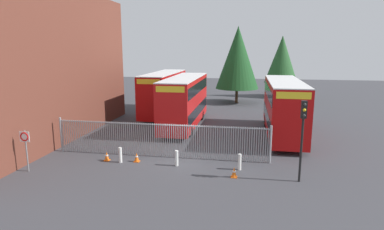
{
  "coord_description": "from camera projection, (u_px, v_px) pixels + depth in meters",
  "views": [
    {
      "loc": [
        4.07,
        -19.38,
        6.84
      ],
      "look_at": [
        0.0,
        4.0,
        2.0
      ],
      "focal_mm": 30.37,
      "sensor_mm": 36.0,
      "label": 1
    }
  ],
  "objects": [
    {
      "name": "bollard_center_front",
      "position": [
        177.0,
        158.0,
        19.25
      ],
      "size": [
        0.2,
        0.2,
        0.95
      ],
      "primitive_type": "cylinder",
      "color": "silver",
      "rests_on": "ground"
    },
    {
      "name": "traffic_cone_near_kerb",
      "position": [
        107.0,
        156.0,
        20.21
      ],
      "size": [
        0.34,
        0.34,
        0.59
      ],
      "color": "orange",
      "rests_on": "ground"
    },
    {
      "name": "traffic_cone_by_gate",
      "position": [
        137.0,
        157.0,
        20.0
      ],
      "size": [
        0.34,
        0.34,
        0.59
      ],
      "color": "orange",
      "rests_on": "ground"
    },
    {
      "name": "traffic_light_kerbside",
      "position": [
        303.0,
        126.0,
        16.47
      ],
      "size": [
        0.28,
        0.33,
        4.3
      ],
      "color": "black",
      "rests_on": "ground"
    },
    {
      "name": "double_decker_bus_behind_fence_left",
      "position": [
        185.0,
        100.0,
        28.78
      ],
      "size": [
        2.54,
        10.81,
        4.42
      ],
      "color": "red",
      "rests_on": "ground"
    },
    {
      "name": "palisade_fence",
      "position": [
        160.0,
        139.0,
        20.76
      ],
      "size": [
        13.94,
        0.14,
        2.35
      ],
      "color": "gray",
      "rests_on": "ground"
    },
    {
      "name": "bollard_near_left",
      "position": [
        120.0,
        155.0,
        19.85
      ],
      "size": [
        0.2,
        0.2,
        0.95
      ],
      "primitive_type": "cylinder",
      "color": "silver",
      "rests_on": "ground"
    },
    {
      "name": "speed_limit_sign_post",
      "position": [
        25.0,
        141.0,
        18.12
      ],
      "size": [
        0.6,
        0.14,
        2.4
      ],
      "color": "slate",
      "rests_on": "ground"
    },
    {
      "name": "tree_short_side",
      "position": [
        238.0,
        58.0,
        40.98
      ],
      "size": [
        5.45,
        5.45,
        9.64
      ],
      "color": "#4C3823",
      "rests_on": "ground"
    },
    {
      "name": "double_decker_bus_behind_fence_right",
      "position": [
        164.0,
        92.0,
        34.2
      ],
      "size": [
        2.54,
        10.81,
        4.42
      ],
      "color": "#B70C0C",
      "rests_on": "ground"
    },
    {
      "name": "ground_plane",
      "position": [
        200.0,
        128.0,
        28.49
      ],
      "size": [
        100.0,
        100.0,
        0.0
      ],
      "primitive_type": "plane",
      "color": "#3D3D42"
    },
    {
      "name": "depot_building_brick",
      "position": [
        16.0,
        65.0,
        24.3
      ],
      "size": [
        8.53,
        20.95,
        11.29
      ],
      "primitive_type": "cube",
      "color": "brown",
      "rests_on": "ground"
    },
    {
      "name": "bollard_near_right",
      "position": [
        240.0,
        162.0,
        18.63
      ],
      "size": [
        0.2,
        0.2,
        0.95
      ],
      "primitive_type": "cylinder",
      "color": "silver",
      "rests_on": "ground"
    },
    {
      "name": "tree_tall_back",
      "position": [
        282.0,
        59.0,
        46.29
      ],
      "size": [
        4.67,
        4.67,
        8.71
      ],
      "color": "#4C3823",
      "rests_on": "ground"
    },
    {
      "name": "double_decker_bus_near_gate",
      "position": [
        284.0,
        106.0,
        25.68
      ],
      "size": [
        2.54,
        10.81,
        4.42
      ],
      "color": "#B70C0C",
      "rests_on": "ground"
    },
    {
      "name": "traffic_cone_mid_forecourt",
      "position": [
        234.0,
        172.0,
        17.56
      ],
      "size": [
        0.34,
        0.34,
        0.59
      ],
      "color": "orange",
      "rests_on": "ground"
    }
  ]
}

